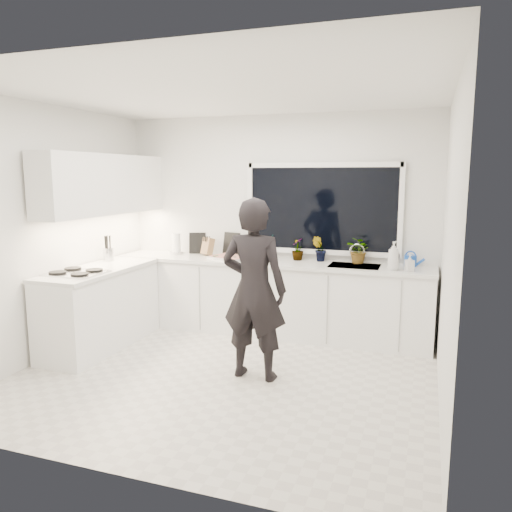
% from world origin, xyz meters
% --- Properties ---
extents(floor, '(4.00, 3.50, 0.02)m').
position_xyz_m(floor, '(0.00, 0.00, -0.01)').
color(floor, beige).
rests_on(floor, ground).
extents(wall_back, '(4.00, 0.02, 2.70)m').
position_xyz_m(wall_back, '(0.00, 1.76, 1.35)').
color(wall_back, white).
rests_on(wall_back, ground).
extents(wall_left, '(0.02, 3.50, 2.70)m').
position_xyz_m(wall_left, '(-2.01, 0.00, 1.35)').
color(wall_left, white).
rests_on(wall_left, ground).
extents(wall_right, '(0.02, 3.50, 2.70)m').
position_xyz_m(wall_right, '(2.01, 0.00, 1.35)').
color(wall_right, white).
rests_on(wall_right, ground).
extents(ceiling, '(4.00, 3.50, 0.02)m').
position_xyz_m(ceiling, '(0.00, 0.00, 2.71)').
color(ceiling, white).
rests_on(ceiling, wall_back).
extents(window, '(1.80, 0.02, 1.00)m').
position_xyz_m(window, '(0.60, 1.73, 1.55)').
color(window, black).
rests_on(window, wall_back).
extents(base_cabinets_back, '(3.92, 0.58, 0.88)m').
position_xyz_m(base_cabinets_back, '(0.00, 1.45, 0.44)').
color(base_cabinets_back, white).
rests_on(base_cabinets_back, floor).
extents(base_cabinets_left, '(0.58, 1.60, 0.88)m').
position_xyz_m(base_cabinets_left, '(-1.67, 0.35, 0.44)').
color(base_cabinets_left, white).
rests_on(base_cabinets_left, floor).
extents(countertop_back, '(3.94, 0.62, 0.04)m').
position_xyz_m(countertop_back, '(0.00, 1.44, 0.90)').
color(countertop_back, silver).
rests_on(countertop_back, base_cabinets_back).
extents(countertop_left, '(0.62, 1.60, 0.04)m').
position_xyz_m(countertop_left, '(-1.67, 0.35, 0.90)').
color(countertop_left, silver).
rests_on(countertop_left, base_cabinets_left).
extents(upper_cabinets, '(0.34, 2.10, 0.70)m').
position_xyz_m(upper_cabinets, '(-1.79, 0.70, 1.85)').
color(upper_cabinets, white).
rests_on(upper_cabinets, wall_left).
extents(sink, '(0.58, 0.42, 0.14)m').
position_xyz_m(sink, '(1.05, 1.45, 0.87)').
color(sink, silver).
rests_on(sink, countertop_back).
extents(faucet, '(0.03, 0.03, 0.22)m').
position_xyz_m(faucet, '(1.05, 1.65, 1.03)').
color(faucet, silver).
rests_on(faucet, countertop_back).
extents(stovetop, '(0.56, 0.48, 0.03)m').
position_xyz_m(stovetop, '(-1.69, -0.00, 0.94)').
color(stovetop, black).
rests_on(stovetop, countertop_left).
extents(person, '(0.65, 0.43, 1.76)m').
position_xyz_m(person, '(0.29, 0.09, 0.88)').
color(person, black).
rests_on(person, floor).
extents(pizza_tray, '(0.56, 0.49, 0.03)m').
position_xyz_m(pizza_tray, '(-0.50, 1.42, 0.94)').
color(pizza_tray, '#BCBCC1').
rests_on(pizza_tray, countertop_back).
extents(pizza, '(0.51, 0.43, 0.01)m').
position_xyz_m(pizza, '(-0.50, 1.42, 0.95)').
color(pizza, red).
rests_on(pizza, pizza_tray).
extents(watering_can, '(0.17, 0.17, 0.13)m').
position_xyz_m(watering_can, '(1.66, 1.61, 0.98)').
color(watering_can, '#1346B3').
rests_on(watering_can, countertop_back).
extents(paper_towel_roll, '(0.12, 0.12, 0.26)m').
position_xyz_m(paper_towel_roll, '(-1.32, 1.55, 1.05)').
color(paper_towel_roll, white).
rests_on(paper_towel_roll, countertop_back).
extents(knife_block, '(0.16, 0.14, 0.22)m').
position_xyz_m(knife_block, '(-0.88, 1.59, 1.03)').
color(knife_block, '#9F6F4A').
rests_on(knife_block, countertop_back).
extents(utensil_crock, '(0.15, 0.15, 0.16)m').
position_xyz_m(utensil_crock, '(-1.85, 0.80, 1.00)').
color(utensil_crock, silver).
rests_on(utensil_crock, countertop_left).
extents(picture_frame_large, '(0.21, 0.09, 0.28)m').
position_xyz_m(picture_frame_large, '(-1.07, 1.69, 1.06)').
color(picture_frame_large, black).
rests_on(picture_frame_large, countertop_back).
extents(picture_frame_small, '(0.25, 0.09, 0.30)m').
position_xyz_m(picture_frame_small, '(-0.58, 1.69, 1.07)').
color(picture_frame_small, black).
rests_on(picture_frame_small, countertop_back).
extents(herb_plants, '(1.37, 0.36, 0.31)m').
position_xyz_m(herb_plants, '(0.73, 1.61, 1.07)').
color(herb_plants, '#26662D').
rests_on(herb_plants, countertop_back).
extents(soap_bottles, '(0.31, 0.16, 0.32)m').
position_xyz_m(soap_bottles, '(1.53, 1.30, 1.07)').
color(soap_bottles, '#D8BF66').
rests_on(soap_bottles, countertop_back).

